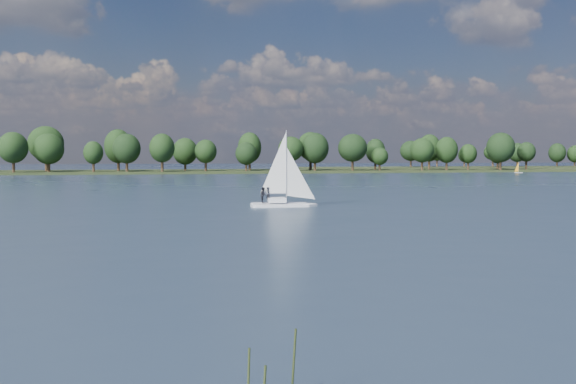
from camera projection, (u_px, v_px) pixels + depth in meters
name	position (u px, v px, depth m)	size (l,w,h in m)	color
ground	(250.00, 188.00, 123.09)	(700.00, 700.00, 0.00)	#233342
far_shore	(203.00, 172.00, 232.44)	(660.00, 40.00, 1.50)	black
far_shore_back	(525.00, 168.00, 312.65)	(220.00, 30.00, 1.40)	black
sailboat	(280.00, 185.00, 77.25)	(7.39, 2.15, 9.70)	white
dinghy_orange	(519.00, 170.00, 226.58)	(2.82, 1.69, 4.22)	silver
treeline	(204.00, 150.00, 227.98)	(562.51, 73.53, 17.86)	black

